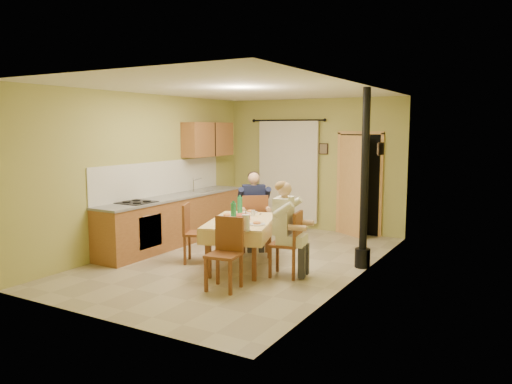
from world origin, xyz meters
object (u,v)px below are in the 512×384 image
Objects in this scene: chair_right at (286,257)px; chair_near at (224,268)px; stove_flue at (364,203)px; man_right at (286,218)px; dining_table at (241,244)px; chair_far at (254,234)px; chair_left at (197,245)px; man_far at (254,202)px.

chair_near is at bearing 144.81° from chair_right.
stove_flue is at bearing -131.20° from chair_near.
stove_flue is at bearing -49.02° from chair_right.
stove_flue is at bearing -49.42° from man_right.
dining_table is 1.10m from chair_near.
chair_far is 2.16m from stove_flue.
chair_right is 1.01× the size of chair_left.
chair_far is at bearing -90.00° from man_far.
dining_table is 0.80m from chair_left.
stove_flue reaches higher than chair_far.
man_far is 2.05m from stove_flue.
dining_table is 2.02m from stove_flue.
chair_right is 1.76m from man_far.
chair_near is 1.01× the size of chair_left.
dining_table is 1.85× the size of chair_left.
man_far is at bearing 136.02° from chair_left.
man_right is 0.50× the size of stove_flue.
man_right reaches higher than chair_right.
man_far is (-1.21, 1.13, 0.59)m from chair_right.
chair_right is (0.46, 0.97, -0.00)m from chair_near.
chair_left is at bearing -156.64° from stove_flue.
chair_near is 0.35× the size of stove_flue.
stove_flue is at bearing -39.06° from chair_far.
chair_near reaches higher than chair_right.
chair_right reaches higher than chair_left.
chair_far reaches higher than dining_table.
dining_table is at bearing -150.05° from stove_flue.
chair_left is at bearing 81.47° from man_right.
man_right is at bearing -122.96° from chair_near.
stove_flue is at bearing 88.41° from chair_left.
stove_flue reaches higher than man_far.
chair_far is 0.59m from man_far.
dining_table is 1.83× the size of chair_right.
man_far reaches higher than chair_left.
chair_far is 2.22m from chair_near.
man_far reaches higher than dining_table.
chair_far is at bearing -78.63° from chair_near.
chair_left is (-1.15, 0.93, -0.00)m from chair_near.
chair_near is 2.48m from stove_flue.
dining_table is at bearing 75.59° from chair_right.
chair_near is 0.70× the size of man_far.
chair_right is at bearing -129.26° from stove_flue.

